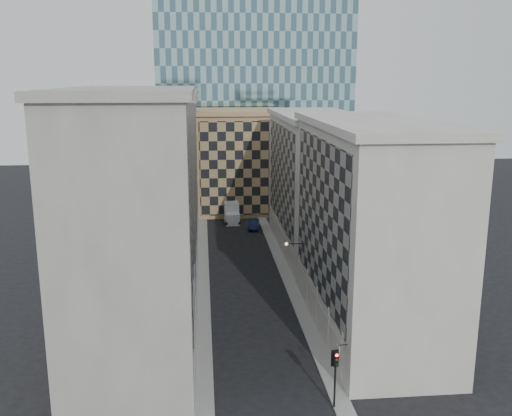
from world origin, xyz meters
TOP-DOWN VIEW (x-y plane):
  - sidewalk_west at (-5.25, 30.00)m, footprint 1.50×100.00m
  - sidewalk_east at (5.25, 30.00)m, footprint 1.50×100.00m
  - bldg_left_a at (-10.88, 11.00)m, footprint 10.80×22.80m
  - bldg_left_b at (-10.88, 33.00)m, footprint 10.80×22.80m
  - bldg_left_c at (-10.88, 55.00)m, footprint 10.80×22.80m
  - bldg_right_a at (10.88, 15.00)m, footprint 10.80×26.80m
  - bldg_right_b at (10.89, 42.00)m, footprint 10.80×28.80m
  - tan_block at (2.00, 67.90)m, footprint 16.80×14.80m
  - church_tower at (0.00, 82.00)m, footprint 7.20×7.20m
  - flagpoles_left at (-5.90, 6.00)m, footprint 0.10×6.33m
  - bracket_lamp at (4.38, 24.00)m, footprint 1.98×0.36m
  - traffic_light at (4.55, 0.95)m, footprint 0.57×0.54m
  - box_truck at (-0.21, 59.16)m, footprint 2.61×6.18m
  - dark_car at (3.20, 53.81)m, footprint 2.24×4.90m
  - shop_sign at (5.28, 3.00)m, footprint 0.79×0.65m

SIDE VIEW (x-z plane):
  - sidewalk_west at x=-5.25m, z-range 0.00..0.15m
  - sidewalk_east at x=5.25m, z-range 0.00..0.15m
  - dark_car at x=3.20m, z-range 0.00..1.56m
  - box_truck at x=-0.21m, z-range -0.22..3.15m
  - traffic_light at x=4.55m, z-range 1.15..5.75m
  - shop_sign at x=5.28m, z-range 3.48..4.20m
  - bracket_lamp at x=4.38m, z-range 6.02..6.38m
  - flagpoles_left at x=-5.90m, z-range 6.83..9.17m
  - tan_block at x=2.00m, z-range 0.04..18.84m
  - bldg_right_b at x=10.89m, z-range 0.00..19.70m
  - bldg_right_a at x=10.88m, z-range -0.03..20.67m
  - bldg_left_c at x=-10.88m, z-range -0.02..21.68m
  - bldg_left_b at x=-10.88m, z-range -0.03..22.67m
  - bldg_left_a at x=-10.88m, z-range -0.03..23.67m
  - church_tower at x=0.00m, z-range 1.20..52.70m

